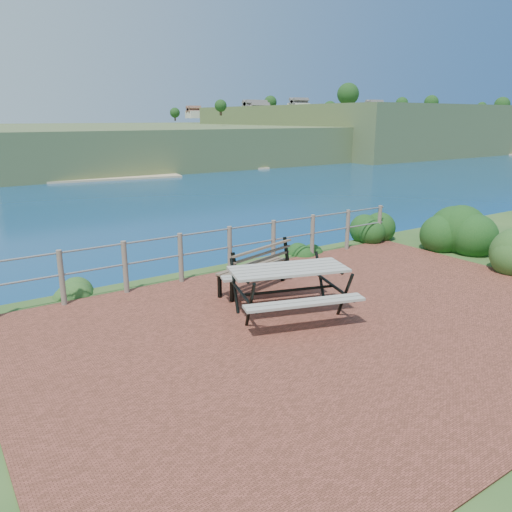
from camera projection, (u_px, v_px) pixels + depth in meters
The scene contains 9 objects.
ground at pixel (338, 324), 8.08m from camera, with size 10.00×7.00×0.12m, color brown.
safety_railing at pixel (230, 247), 10.59m from camera, with size 9.40×0.10×1.00m.
distant_bay at pixel (313, 127), 263.64m from camera, with size 290.00×232.36×24.00m.
picnic_table at pixel (288, 286), 8.32m from camera, with size 2.07×1.61×0.81m.
park_bench at pixel (253, 259), 9.52m from camera, with size 1.69×0.84×0.93m.
shrub_right_front at pixel (449, 251), 12.45m from camera, with size 1.35×1.35×1.91m, color #133F15.
shrub_right_edge at pixel (373, 240), 13.63m from camera, with size 0.96×0.96×1.37m, color #133F15.
shrub_lip_west at pixel (69, 293), 9.49m from camera, with size 0.69×0.69×0.39m, color #225720.
shrub_lip_east at pixel (304, 253), 12.28m from camera, with size 0.67×0.67×0.37m, color #133F15.
Camera 1 is at (-5.31, -5.44, 3.23)m, focal length 35.00 mm.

